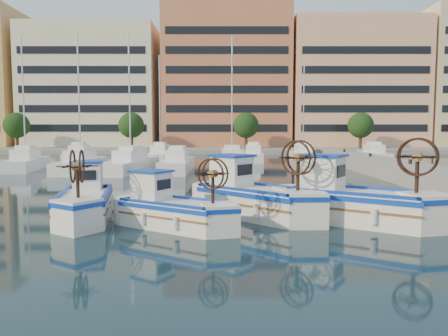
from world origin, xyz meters
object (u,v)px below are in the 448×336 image
fishing_boat_a (85,200)px  fishing_boat_d (352,199)px  fishing_boat_b (172,208)px  fishing_boat_c (253,195)px

fishing_boat_a → fishing_boat_d: bearing=-14.5°
fishing_boat_b → fishing_boat_c: fishing_boat_c is taller
fishing_boat_b → fishing_boat_d: 6.71m
fishing_boat_a → fishing_boat_b: fishing_boat_a is taller
fishing_boat_c → fishing_boat_d: (3.64, -1.16, 0.03)m
fishing_boat_b → fishing_boat_a: bearing=99.6°
fishing_boat_c → fishing_boat_d: size_ratio=0.92×
fishing_boat_b → fishing_boat_d: bearing=-50.8°
fishing_boat_a → fishing_boat_b: (3.55, -1.48, -0.07)m
fishing_boat_c → fishing_boat_d: bearing=-63.8°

